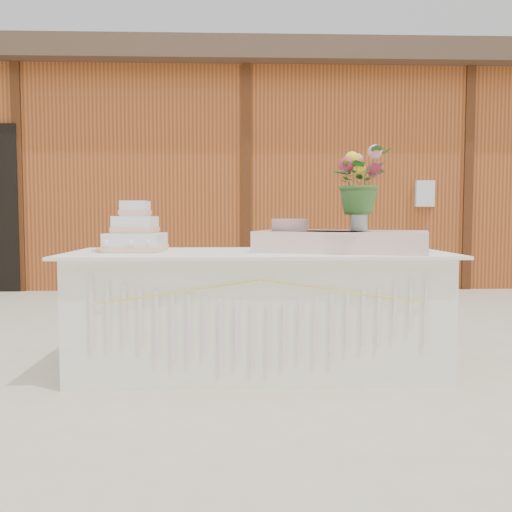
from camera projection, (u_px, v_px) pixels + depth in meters
The scene contains 9 objects.
ground at pixel (258, 369), 3.71m from camera, with size 80.00×80.00×0.00m, color beige.
barn at pixel (243, 176), 9.57m from camera, with size 12.60×4.60×3.30m.
cake_table at pixel (258, 311), 3.68m from camera, with size 2.40×1.00×0.77m.
wedding_cake at pixel (136, 234), 3.64m from camera, with size 0.38×0.38×0.32m.
pink_cake_stand at pixel (289, 233), 3.65m from camera, with size 0.29×0.29×0.21m.
satin_runner at pixel (343, 241), 3.65m from camera, with size 1.05×0.61×0.13m, color beige.
flower_vase at pixel (359, 219), 3.67m from camera, with size 0.11×0.11×0.15m, color silver.
bouquet at pixel (359, 173), 3.65m from camera, with size 0.38×0.33×0.43m, color #336327.
loose_flowers at pixel (99, 250), 3.64m from camera, with size 0.14×0.34×0.02m, color pink, non-canonical shape.
Camera 1 is at (-0.14, -3.65, 1.00)m, focal length 40.00 mm.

